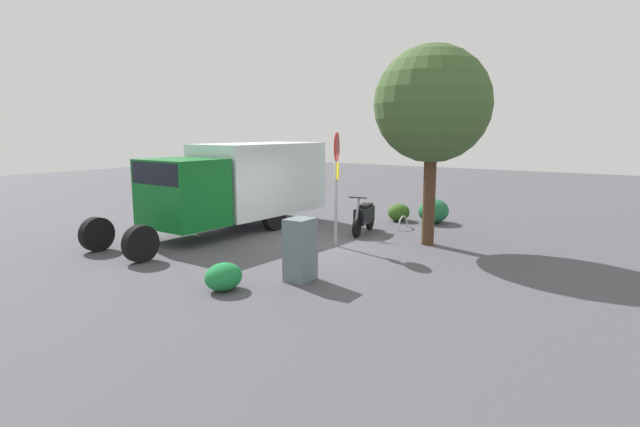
{
  "coord_description": "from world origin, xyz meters",
  "views": [
    {
      "loc": [
        11.25,
        7.71,
        3.15
      ],
      "look_at": [
        0.34,
        0.31,
        0.96
      ],
      "focal_mm": 28.4,
      "sensor_mm": 36.0,
      "label": 1
    }
  ],
  "objects_px": {
    "box_truck_near": "(238,182)",
    "motorcycle": "(364,216)",
    "bike_rack_hoop": "(403,229)",
    "stop_sign": "(336,171)",
    "utility_cabinet": "(300,250)",
    "street_tree": "(432,105)"
  },
  "relations": [
    {
      "from": "box_truck_near",
      "to": "bike_rack_hoop",
      "type": "distance_m",
      "value": 5.47
    },
    {
      "from": "stop_sign",
      "to": "utility_cabinet",
      "type": "relative_size",
      "value": 2.32
    },
    {
      "from": "box_truck_near",
      "to": "stop_sign",
      "type": "xyz_separation_m",
      "value": [
        0.2,
        3.78,
        0.51
      ]
    },
    {
      "from": "box_truck_near",
      "to": "motorcycle",
      "type": "relative_size",
      "value": 4.41
    },
    {
      "from": "box_truck_near",
      "to": "utility_cabinet",
      "type": "distance_m",
      "value": 5.95
    },
    {
      "from": "box_truck_near",
      "to": "utility_cabinet",
      "type": "relative_size",
      "value": 5.98
    },
    {
      "from": "street_tree",
      "to": "utility_cabinet",
      "type": "relative_size",
      "value": 4.06
    },
    {
      "from": "bike_rack_hoop",
      "to": "motorcycle",
      "type": "bearing_deg",
      "value": -27.08
    },
    {
      "from": "motorcycle",
      "to": "street_tree",
      "type": "bearing_deg",
      "value": 70.62
    },
    {
      "from": "stop_sign",
      "to": "bike_rack_hoop",
      "type": "xyz_separation_m",
      "value": [
        -3.29,
        0.46,
        -2.05
      ]
    },
    {
      "from": "stop_sign",
      "to": "utility_cabinet",
      "type": "bearing_deg",
      "value": 19.08
    },
    {
      "from": "box_truck_near",
      "to": "bike_rack_hoop",
      "type": "bearing_deg",
      "value": 127.94
    },
    {
      "from": "motorcycle",
      "to": "utility_cabinet",
      "type": "bearing_deg",
      "value": 3.92
    },
    {
      "from": "street_tree",
      "to": "stop_sign",
      "type": "bearing_deg",
      "value": -51.09
    },
    {
      "from": "motorcycle",
      "to": "stop_sign",
      "type": "xyz_separation_m",
      "value": [
        1.96,
        0.22,
        1.53
      ]
    },
    {
      "from": "motorcycle",
      "to": "box_truck_near",
      "type": "bearing_deg",
      "value": -74.21
    },
    {
      "from": "stop_sign",
      "to": "bike_rack_hoop",
      "type": "height_order",
      "value": "stop_sign"
    },
    {
      "from": "box_truck_near",
      "to": "street_tree",
      "type": "xyz_separation_m",
      "value": [
        -1.41,
        5.77,
        2.26
      ]
    },
    {
      "from": "box_truck_near",
      "to": "motorcycle",
      "type": "height_order",
      "value": "box_truck_near"
    },
    {
      "from": "street_tree",
      "to": "box_truck_near",
      "type": "bearing_deg",
      "value": -76.31
    },
    {
      "from": "stop_sign",
      "to": "street_tree",
      "type": "bearing_deg",
      "value": 128.91
    },
    {
      "from": "motorcycle",
      "to": "bike_rack_hoop",
      "type": "xyz_separation_m",
      "value": [
        -1.34,
        0.68,
        -0.52
      ]
    }
  ]
}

